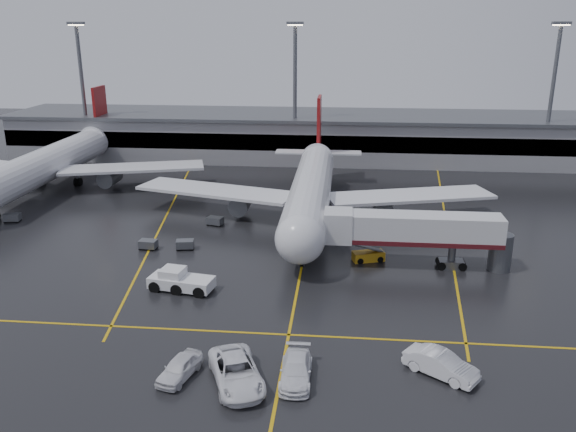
# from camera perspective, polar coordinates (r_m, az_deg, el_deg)

# --- Properties ---
(ground) EXTENTS (220.00, 220.00, 0.00)m
(ground) POSITION_cam_1_polar(r_m,az_deg,el_deg) (70.39, 1.78, -2.64)
(ground) COLOR black
(ground) RESTS_ON ground
(apron_line_centre) EXTENTS (0.25, 90.00, 0.02)m
(apron_line_centre) POSITION_cam_1_polar(r_m,az_deg,el_deg) (70.39, 1.78, -2.63)
(apron_line_centre) COLOR gold
(apron_line_centre) RESTS_ON ground
(apron_line_stop) EXTENTS (60.00, 0.25, 0.02)m
(apron_line_stop) POSITION_cam_1_polar(r_m,az_deg,el_deg) (50.47, 0.07, -11.46)
(apron_line_stop) COLOR gold
(apron_line_stop) RESTS_ON ground
(apron_line_left) EXTENTS (9.99, 69.35, 0.02)m
(apron_line_left) POSITION_cam_1_polar(r_m,az_deg,el_deg) (83.28, -11.61, 0.31)
(apron_line_left) COLOR gold
(apron_line_left) RESTS_ON ground
(apron_line_right) EXTENTS (7.57, 69.64, 0.02)m
(apron_line_right) POSITION_cam_1_polar(r_m,az_deg,el_deg) (80.88, 15.10, -0.49)
(apron_line_right) COLOR gold
(apron_line_right) RESTS_ON ground
(terminal) EXTENTS (122.00, 19.00, 8.60)m
(terminal) POSITION_cam_1_polar(r_m,az_deg,el_deg) (115.56, 3.41, 7.79)
(terminal) COLOR gray
(terminal) RESTS_ON ground
(light_mast_left) EXTENTS (3.00, 1.20, 25.45)m
(light_mast_left) POSITION_cam_1_polar(r_m,az_deg,el_deg) (118.86, -19.37, 12.06)
(light_mast_left) COLOR #595B60
(light_mast_left) RESTS_ON ground
(light_mast_mid) EXTENTS (3.00, 1.20, 25.45)m
(light_mast_mid) POSITION_cam_1_polar(r_m,az_deg,el_deg) (108.60, 0.68, 12.57)
(light_mast_mid) COLOR #595B60
(light_mast_mid) RESTS_ON ground
(light_mast_right) EXTENTS (3.00, 1.20, 25.45)m
(light_mast_right) POSITION_cam_1_polar(r_m,az_deg,el_deg) (113.99, 24.33, 11.28)
(light_mast_right) COLOR #595B60
(light_mast_right) RESTS_ON ground
(main_airliner) EXTENTS (48.80, 45.60, 14.10)m
(main_airliner) POSITION_cam_1_polar(r_m,az_deg,el_deg) (78.30, 2.29, 2.75)
(main_airliner) COLOR silver
(main_airliner) RESTS_ON ground
(second_airliner) EXTENTS (48.80, 45.60, 14.10)m
(second_airliner) POSITION_cam_1_polar(r_m,az_deg,el_deg) (101.00, -21.90, 4.95)
(second_airliner) COLOR silver
(second_airliner) RESTS_ON ground
(jet_bridge) EXTENTS (19.90, 3.40, 6.05)m
(jet_bridge) POSITION_cam_1_polar(r_m,az_deg,el_deg) (63.75, 12.16, -1.54)
(jet_bridge) COLOR silver
(jet_bridge) RESTS_ON ground
(pushback_tractor) EXTENTS (6.67, 3.69, 2.26)m
(pushback_tractor) POSITION_cam_1_polar(r_m,az_deg,el_deg) (58.99, -10.47, -6.25)
(pushback_tractor) COLOR white
(pushback_tractor) RESTS_ON ground
(belt_loader) EXTENTS (3.73, 2.45, 2.19)m
(belt_loader) POSITION_cam_1_polar(r_m,az_deg,el_deg) (65.65, 7.81, -3.87)
(belt_loader) COLOR gold
(belt_loader) RESTS_ON ground
(service_van_a) EXTENTS (5.58, 7.65, 1.93)m
(service_van_a) POSITION_cam_1_polar(r_m,az_deg,el_deg) (44.10, -5.04, -14.86)
(service_van_a) COLOR white
(service_van_a) RESTS_ON ground
(service_van_b) EXTENTS (2.36, 5.61, 1.62)m
(service_van_b) POSITION_cam_1_polar(r_m,az_deg,el_deg) (44.44, 0.79, -14.74)
(service_van_b) COLOR white
(service_van_b) RESTS_ON ground
(service_van_c) EXTENTS (5.68, 4.85, 1.84)m
(service_van_c) POSITION_cam_1_polar(r_m,az_deg,el_deg) (46.30, 14.63, -13.76)
(service_van_c) COLOR white
(service_van_c) RESTS_ON ground
(service_van_d) EXTENTS (3.01, 4.93, 1.57)m
(service_van_d) POSITION_cam_1_polar(r_m,az_deg,el_deg) (45.45, -10.49, -14.29)
(service_van_d) COLOR white
(service_van_d) RESTS_ON ground
(baggage_cart_a) EXTENTS (2.19, 1.62, 1.12)m
(baggage_cart_a) POSITION_cam_1_polar(r_m,az_deg,el_deg) (69.29, -9.97, -2.71)
(baggage_cart_a) COLOR #595B60
(baggage_cart_a) RESTS_ON ground
(baggage_cart_b) EXTENTS (2.10, 1.45, 1.12)m
(baggage_cart_b) POSITION_cam_1_polar(r_m,az_deg,el_deg) (70.19, -13.43, -2.67)
(baggage_cart_b) COLOR #595B60
(baggage_cart_b) RESTS_ON ground
(baggage_cart_c) EXTENTS (2.28, 1.79, 1.12)m
(baggage_cart_c) POSITION_cam_1_polar(r_m,az_deg,el_deg) (76.94, -7.09, -0.45)
(baggage_cart_c) COLOR #595B60
(baggage_cart_c) RESTS_ON ground
(baggage_cart_e) EXTENTS (2.18, 1.59, 1.12)m
(baggage_cart_e) POSITION_cam_1_polar(r_m,az_deg,el_deg) (85.88, -25.22, -0.11)
(baggage_cart_e) COLOR #595B60
(baggage_cart_e) RESTS_ON ground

